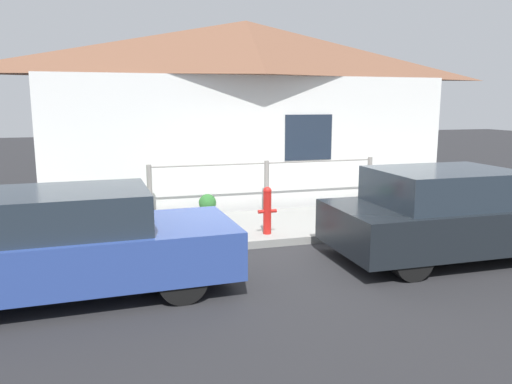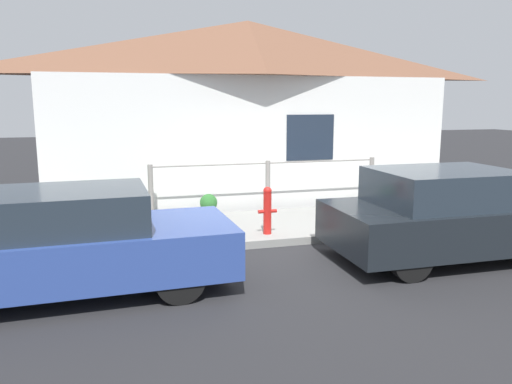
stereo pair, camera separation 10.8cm
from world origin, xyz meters
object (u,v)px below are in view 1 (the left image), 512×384
at_px(car_left, 65,244).
at_px(potted_plant_by_fence, 113,206).
at_px(car_right, 448,214).
at_px(potted_plant_near_hydrant, 208,204).
at_px(fire_hydrant, 267,209).

xyz_separation_m(car_left, potted_plant_by_fence, (0.60, 3.02, -0.17)).
bearing_deg(car_left, car_right, -1.88).
bearing_deg(car_left, potted_plant_by_fence, 76.91).
bearing_deg(potted_plant_near_hydrant, car_left, -126.38).
relative_size(car_left, fire_hydrant, 5.04).
xyz_separation_m(car_right, fire_hydrant, (-2.41, 1.65, -0.12)).
height_order(car_left, potted_plant_near_hydrant, car_left).
distance_m(car_right, potted_plant_by_fence, 5.82).
bearing_deg(fire_hydrant, potted_plant_by_fence, 151.89).
distance_m(fire_hydrant, potted_plant_by_fence, 2.90).
distance_m(fire_hydrant, potted_plant_near_hydrant, 1.81).
bearing_deg(fire_hydrant, potted_plant_near_hydrant, 113.92).
distance_m(car_left, potted_plant_near_hydrant, 4.10).
distance_m(car_left, potted_plant_by_fence, 3.08).
bearing_deg(fire_hydrant, car_right, -34.39).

